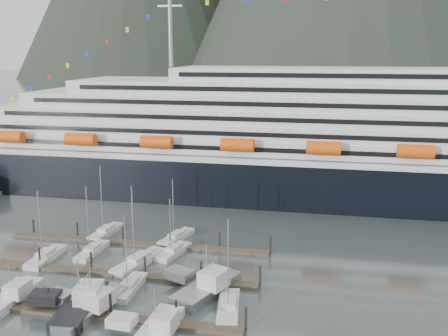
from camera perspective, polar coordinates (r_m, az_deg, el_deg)
The scene contains 18 objects.
ground at distance 80.98m, azimuth -10.28°, elevation -12.46°, with size 1600.00×1600.00×0.00m, color #434F4E.
cruise_ship at distance 124.62m, azimuth 12.27°, elevation 2.19°, with size 210.00×30.40×50.30m.
dock_near at distance 74.80m, azimuth -16.84°, elevation -14.78°, with size 48.18×2.28×3.20m.
dock_mid at distance 85.24m, azimuth -12.64°, elevation -11.02°, with size 48.18×2.28×3.20m.
dock_far at distance 96.30m, azimuth -9.45°, elevation -8.05°, with size 48.18×2.28×3.20m.
sailboat_a at distance 93.31m, azimuth -18.82°, elevation -9.20°, with size 2.81×9.47×12.56m.
sailboat_b at distance 93.85m, azimuth -14.16°, elevation -8.78°, with size 2.61×9.02×12.52m.
sailboat_c at distance 79.35m, azimuth -10.23°, elevation -12.68°, with size 2.53×9.09×11.90m.
sailboat_d at distance 87.76m, azimuth -9.25°, elevation -10.07°, with size 5.92×12.20×14.03m.
sailboat_e at distance 102.57m, azimuth -12.74°, elevation -6.83°, with size 3.42×9.73×13.86m.
sailboat_f at distance 91.13m, azimuth -5.52°, elevation -9.10°, with size 4.39×8.90×10.50m.
sailboat_g at distance 97.81m, azimuth -5.20°, elevation -7.54°, with size 4.75×9.79×12.10m.
sailboat_h at distance 72.62m, azimuth 0.48°, elevation -14.96°, with size 4.11×9.79×13.73m.
trawler_a at distance 80.41m, azimuth -22.22°, elevation -12.78°, with size 8.36×11.61×6.30m.
trawler_b at distance 74.83m, azimuth -15.49°, elevation -14.08°, with size 9.91×12.98×8.21m.
trawler_c at distance 74.08m, azimuth -14.32°, elevation -14.41°, with size 9.72×13.60×6.73m.
trawler_d at distance 67.15m, azimuth -7.55°, elevation -17.10°, with size 8.79×11.88×6.98m.
trawler_e at distance 77.01m, azimuth -2.00°, elevation -12.80°, with size 10.97×13.26×8.25m.
Camera 1 is at (28.48, -67.69, 34.14)m, focal length 42.00 mm.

